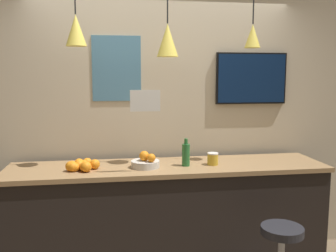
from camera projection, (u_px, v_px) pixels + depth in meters
The scene contains 12 objects.
back_wall at pixel (161, 111), 3.68m from camera, with size 8.00×0.06×2.90m.
service_counter at pixel (168, 219), 3.38m from camera, with size 2.81×0.64×1.01m.
fruit_bowl at pixel (146, 162), 3.22m from camera, with size 0.25×0.25×0.15m.
orange_pile at pixel (81, 166), 3.13m from camera, with size 0.28×0.25×0.09m.
juice_bottle at pixel (186, 154), 3.27m from camera, with size 0.07×0.07×0.24m.
spread_jar at pixel (213, 159), 3.32m from camera, with size 0.10×0.10×0.11m.
pendant_lamp_left at pixel (76, 30), 3.07m from camera, with size 0.17×0.17×0.76m.
pendant_lamp_middle at pixel (168, 40), 3.19m from camera, with size 0.18×0.18×0.84m.
pendant_lamp_right at pixel (253, 35), 3.30m from camera, with size 0.14×0.14×0.76m.
mounted_tv at pixel (251, 78), 3.72m from camera, with size 0.72×0.04×0.50m.
hanging_menu_board at pixel (145, 101), 2.96m from camera, with size 0.24×0.01×0.17m.
wall_poster at pixel (117, 69), 3.52m from camera, with size 0.46×0.01×0.61m.
Camera 1 is at (-0.50, -2.58, 1.80)m, focal length 40.00 mm.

